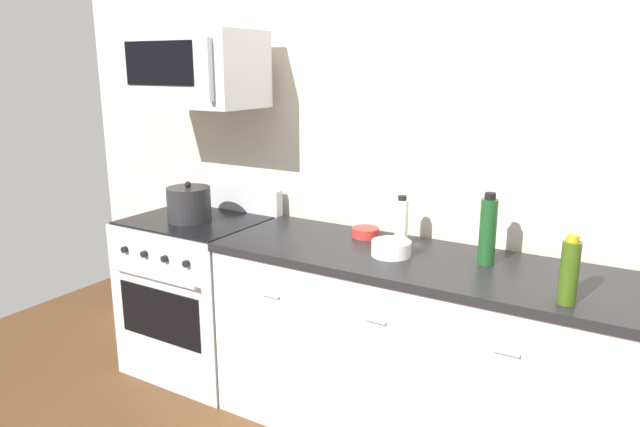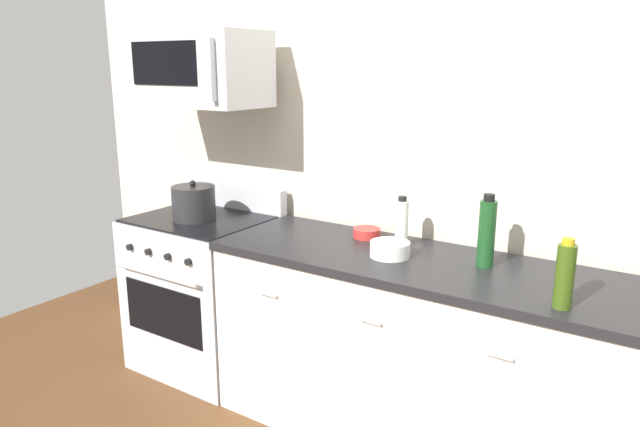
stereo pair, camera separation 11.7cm
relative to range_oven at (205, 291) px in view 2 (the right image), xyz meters
name	(u,v)px [view 2 (the right image)]	position (x,y,z in m)	size (l,w,h in m)	color
back_wall	(499,158)	(1.56, 0.41, 0.88)	(5.47, 0.10, 2.70)	beige
counter_unit	(457,365)	(1.56, 0.00, -0.01)	(2.38, 0.66, 0.92)	silver
range_oven	(205,291)	(0.00, 0.00, 0.00)	(0.76, 0.69, 1.07)	#B7BABF
microwave	(200,69)	(0.00, 0.04, 1.28)	(0.74, 0.44, 0.40)	#B7BABF
bottle_olive_oil	(565,275)	(2.01, -0.21, 0.57)	(0.07, 0.07, 0.26)	#385114
bottle_wine_green	(487,233)	(1.63, 0.08, 0.60)	(0.07, 0.07, 0.32)	#19471E
bottle_vinegar_white	(402,223)	(1.20, 0.14, 0.57)	(0.06, 0.06, 0.25)	silver
bowl_white_ceramic	(390,249)	(1.23, -0.03, 0.49)	(0.18, 0.18, 0.07)	white
bowl_red_small	(367,233)	(0.99, 0.18, 0.48)	(0.14, 0.14, 0.05)	#B72D28
stockpot	(194,203)	(0.00, -0.05, 0.55)	(0.24, 0.24, 0.22)	#262628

